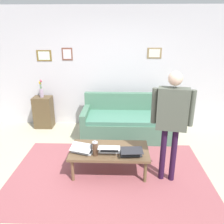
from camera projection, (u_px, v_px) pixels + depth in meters
ground_plane at (111, 176)px, 3.62m from camera, size 7.68×7.68×0.00m
area_rug at (109, 174)px, 3.66m from camera, size 3.15×2.05×0.01m
back_wall at (115, 69)px, 5.23m from camera, size 7.04×0.11×2.70m
couch at (126, 123)px, 4.92m from camera, size 1.87×0.90×0.88m
coffee_table at (109, 152)px, 3.63m from camera, size 1.25×0.67×0.40m
laptop_left at (109, 149)px, 3.54m from camera, size 0.34×0.38×0.15m
laptop_center at (83, 150)px, 3.53m from camera, size 0.40×0.34×0.14m
laptop_right at (131, 152)px, 3.45m from camera, size 0.35×0.33×0.13m
french_press at (95, 148)px, 3.42m from camera, size 0.11×0.09×0.25m
side_shelf at (44, 112)px, 5.35m from camera, size 0.42×0.32×0.74m
flower_vase at (41, 91)px, 5.17m from camera, size 0.08×0.09×0.41m
person_standing at (172, 114)px, 3.19m from camera, size 0.59×0.27×1.69m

